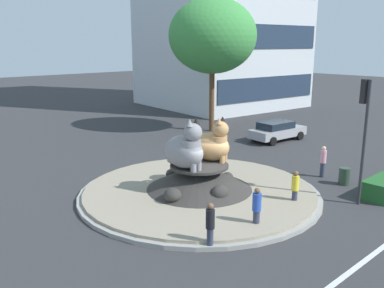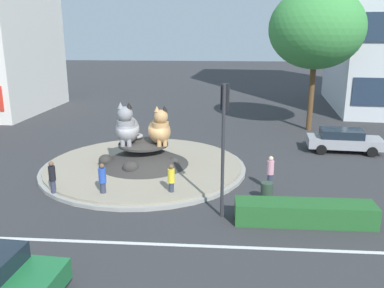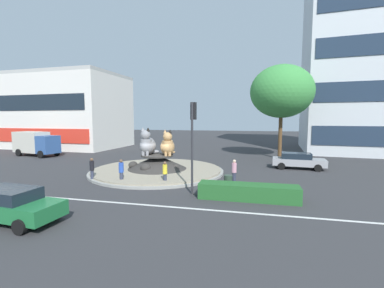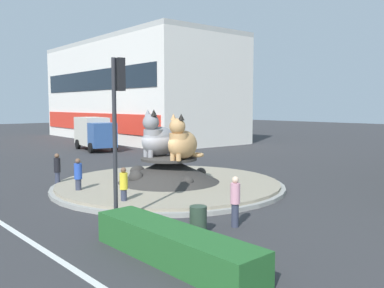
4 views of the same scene
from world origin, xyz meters
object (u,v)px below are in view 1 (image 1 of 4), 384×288
at_px(pedestrian_pink_shirt, 323,161).
at_px(broadleaf_tree_behind_island, 212,36).
at_px(cat_statue_calico, 213,145).
at_px(pedestrian_blue_shirt, 257,208).
at_px(traffic_light_mast, 364,119).
at_px(litter_bin, 344,176).
at_px(cat_statue_grey, 186,150).
at_px(pedestrian_yellow_shirt, 295,188).
at_px(pedestrian_black_shirt, 210,225).
at_px(sedan_on_far_lane, 277,130).

bearing_deg(pedestrian_pink_shirt, broadleaf_tree_behind_island, 94.29).
relative_size(cat_statue_calico, pedestrian_blue_shirt, 1.38).
relative_size(traffic_light_mast, litter_bin, 6.26).
bearing_deg(cat_statue_grey, traffic_light_mast, 38.09).
bearing_deg(pedestrian_yellow_shirt, pedestrian_black_shirt, 70.26).
height_order(cat_statue_grey, pedestrian_blue_shirt, cat_statue_grey).
relative_size(broadleaf_tree_behind_island, pedestrian_blue_shirt, 6.14).
height_order(cat_statue_calico, pedestrian_blue_shirt, cat_statue_calico).
distance_m(pedestrian_black_shirt, litter_bin, 10.07).
xyz_separation_m(pedestrian_black_shirt, litter_bin, (10.06, 0.21, -0.49)).
height_order(cat_statue_grey, pedestrian_pink_shirt, cat_statue_grey).
height_order(cat_statue_calico, pedestrian_pink_shirt, cat_statue_calico).
xyz_separation_m(pedestrian_blue_shirt, sedan_on_far_lane, (13.34, 8.71, -0.15)).
bearing_deg(broadleaf_tree_behind_island, pedestrian_pink_shirt, -108.91).
bearing_deg(pedestrian_blue_shirt, cat_statue_calico, -64.42).
relative_size(cat_statue_grey, broadleaf_tree_behind_island, 0.24).
bearing_deg(sedan_on_far_lane, cat_statue_calico, -154.18).
bearing_deg(traffic_light_mast, sedan_on_far_lane, -27.92).
distance_m(cat_statue_grey, cat_statue_calico, 1.83).
height_order(pedestrian_yellow_shirt, litter_bin, pedestrian_yellow_shirt).
distance_m(pedestrian_yellow_shirt, sedan_on_far_lane, 13.16).
bearing_deg(pedestrian_black_shirt, cat_statue_calico, -55.63).
xyz_separation_m(sedan_on_far_lane, litter_bin, (-5.73, -8.39, -0.33)).
relative_size(cat_statue_calico, pedestrian_pink_shirt, 1.38).
relative_size(cat_statue_calico, sedan_on_far_lane, 0.51).
bearing_deg(traffic_light_mast, pedestrian_black_shirt, 89.44).
relative_size(cat_statue_grey, cat_statue_calico, 1.06).
bearing_deg(pedestrian_blue_shirt, pedestrian_black_shirt, 47.85).
bearing_deg(pedestrian_pink_shirt, pedestrian_blue_shirt, -144.32).
bearing_deg(pedestrian_black_shirt, traffic_light_mast, -109.79).
xyz_separation_m(cat_statue_grey, litter_bin, (7.39, -4.03, -1.94)).
xyz_separation_m(cat_statue_grey, pedestrian_blue_shirt, (-0.22, -4.35, -1.47)).
bearing_deg(pedestrian_black_shirt, sedan_on_far_lane, -70.88).
bearing_deg(broadleaf_tree_behind_island, pedestrian_blue_shirt, -130.16).
xyz_separation_m(pedestrian_black_shirt, pedestrian_pink_shirt, (10.36, 1.64, -0.01)).
height_order(pedestrian_black_shirt, pedestrian_yellow_shirt, pedestrian_black_shirt).
relative_size(pedestrian_yellow_shirt, sedan_on_far_lane, 0.35).
bearing_deg(cat_statue_grey, pedestrian_pink_shirt, 66.24).
bearing_deg(sedan_on_far_lane, pedestrian_blue_shirt, -141.85).
bearing_deg(pedestrian_black_shirt, pedestrian_yellow_shirt, -96.80).
xyz_separation_m(cat_statue_grey, pedestrian_black_shirt, (-2.67, -4.24, -1.45)).
distance_m(pedestrian_black_shirt, pedestrian_pink_shirt, 10.49).
height_order(cat_statue_calico, traffic_light_mast, traffic_light_mast).
distance_m(pedestrian_blue_shirt, litter_bin, 7.64).
relative_size(pedestrian_blue_shirt, pedestrian_yellow_shirt, 1.05).
distance_m(traffic_light_mast, pedestrian_yellow_shirt, 4.22).
distance_m(pedestrian_black_shirt, sedan_on_far_lane, 17.98).
distance_m(traffic_light_mast, pedestrian_blue_shirt, 6.46).
bearing_deg(broadleaf_tree_behind_island, pedestrian_black_shirt, -135.54).
bearing_deg(pedestrian_black_shirt, cat_statue_grey, -41.60).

